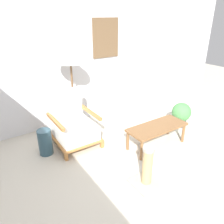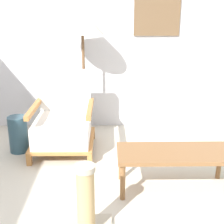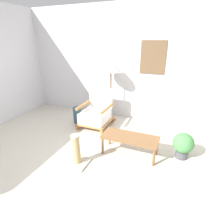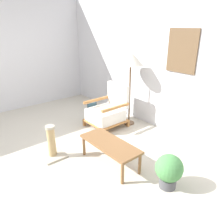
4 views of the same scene
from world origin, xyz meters
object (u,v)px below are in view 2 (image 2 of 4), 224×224
Objects in this scene: floor_lamp at (82,26)px; coffee_table at (175,156)px; armchair at (63,123)px; vase at (18,134)px; scratching_post at (86,209)px.

coffee_table is at bearing -55.04° from floor_lamp.
armchair is at bearing -117.36° from floor_lamp.
floor_lamp is 1.81m from coffee_table.
vase is at bearing -147.10° from floor_lamp.
vase is 0.75× the size of scratching_post.
armchair reaches higher than scratching_post.
floor_lamp is 3.70× the size of vase.
vase is (-0.70, -0.45, -1.12)m from floor_lamp.
floor_lamp is (0.21, 0.41, 1.01)m from armchair.
vase is at bearing -174.41° from armchair.
coffee_table is 1.74m from vase.
vase is (-0.49, -0.05, -0.11)m from armchair.
vase reaches higher than coffee_table.
coffee_table is (1.07, -0.82, 0.00)m from armchair.
floor_lamp reaches higher than scratching_post.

